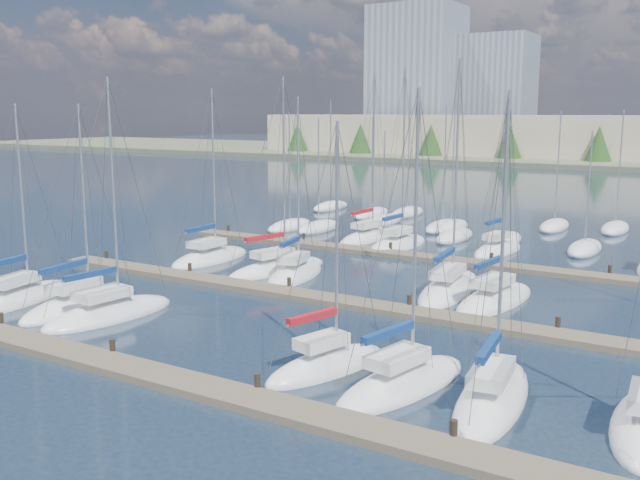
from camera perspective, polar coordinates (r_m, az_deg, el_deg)
The scene contains 20 objects.
ground at distance 81.21m, azimuth 17.30°, elevation 2.13°, with size 400.00×400.00×0.00m, color #213042.
dock_near at distance 30.08m, azimuth -12.29°, elevation -10.73°, with size 44.00×1.93×1.10m.
dock_mid at distance 40.77m, azimuth 1.49°, elevation -4.90°, with size 44.00×1.93×1.10m.
dock_far at distance 53.02m, azimuth 9.12°, elevation -1.47°, with size 44.00×1.93×1.10m.
sailboat_c at distance 39.82m, azimuth -16.52°, elevation -5.66°, with size 3.77×8.22×13.31m.
sailboat_l at distance 42.18m, azimuth 13.82°, elevation -4.65°, with size 3.54×8.61×12.73m.
sailboat_k at distance 44.12m, azimuth 10.28°, elevation -3.84°, with size 3.75×10.00×14.62m.
sailboat_d at distance 30.61m, azimuth 0.55°, elevation -10.03°, with size 3.76×6.91×11.18m.
sailboat_j at distance 47.29m, azimuth -1.98°, elevation -2.73°, with size 4.07×7.72×12.52m.
sailboat_i at distance 48.92m, azimuth -3.45°, elevation -2.30°, with size 4.34×8.79×13.85m.
sailboat_o at distance 58.17m, azimuth 6.26°, elevation -0.33°, with size 3.15×8.06×14.88m.
sailboat_a at distance 44.70m, azimuth -22.85°, elevation -4.32°, with size 4.08×8.66×12.00m.
sailboat_b at distance 42.33m, azimuth -18.61°, elevation -4.85°, with size 3.73×8.91×11.96m.
sailboat_p at distance 57.12m, azimuth 14.02°, elevation -0.77°, with size 3.06×7.18×12.08m.
sailboat_f at distance 28.16m, azimuth 13.60°, elevation -12.21°, with size 3.40×8.64×12.12m.
sailboat_e at distance 28.96m, azimuth 6.60°, elevation -11.33°, with size 3.94×8.06×12.43m.
sailboat_h at distance 53.11m, azimuth -8.77°, elevation -1.42°, with size 3.06×7.84×13.16m.
sailboat_n at distance 61.20m, azimuth 3.89°, elevation 0.24°, with size 3.00×8.42×14.88m.
distant_boats at distance 67.15m, azimuth 10.23°, elevation 1.07°, with size 36.93×20.75×13.30m.
shoreline at distance 171.05m, azimuth 20.75°, elevation 8.46°, with size 400.00×60.00×38.00m.
Camera 1 is at (19.74, -18.03, 10.80)m, focal length 40.00 mm.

